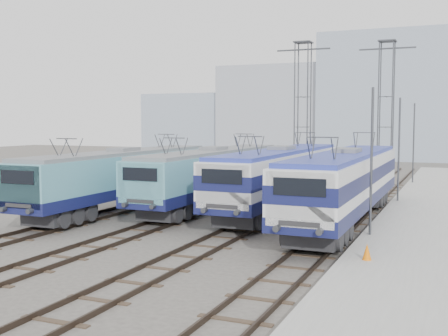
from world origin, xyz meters
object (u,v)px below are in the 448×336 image
locomotive_far_right (346,180)px  mast_rear (414,145)px  mast_mid (399,152)px  catenary_tower_east (386,107)px  catenary_tower_west (303,107)px  safety_cone (367,252)px  locomotive_center_left (212,172)px  locomotive_far_left (122,174)px  locomotive_center_right (280,173)px  mast_front (371,165)px

locomotive_far_right → mast_rear: mast_rear is taller
mast_rear → mast_mid: bearing=-90.0°
catenary_tower_east → mast_mid: catenary_tower_east is taller
catenary_tower_east → mast_mid: (2.10, -10.00, -3.14)m
catenary_tower_west → safety_cone: 27.18m
locomotive_center_left → catenary_tower_east: size_ratio=1.49×
locomotive_center_left → locomotive_far_right: bearing=-17.3°
catenary_tower_east → locomotive_far_right: bearing=-89.2°
locomotive_far_left → locomotive_center_right: (9.00, 3.56, 0.12)m
locomotive_far_right → mast_front: size_ratio=2.69×
locomotive_center_left → safety_cone: 16.25m
catenary_tower_east → mast_rear: bearing=43.6°
locomotive_center_left → mast_mid: (10.85, 5.44, 1.27)m
catenary_tower_east → mast_front: catenary_tower_east is taller
mast_front → safety_cone: 5.68m
locomotive_center_left → safety_cone: (11.45, -11.41, -1.63)m
locomotive_center_right → locomotive_center_left: bearing=-178.9°
catenary_tower_east → mast_front: (2.10, -22.00, -3.14)m
mast_mid → safety_cone: size_ratio=11.44×
catenary_tower_west → safety_cone: catenary_tower_west is taller
locomotive_far_left → mast_front: mast_front is taller
mast_rear → locomotive_far_right: bearing=-95.2°
mast_front → mast_rear: (0.00, 24.00, 0.00)m
mast_front → mast_mid: 12.00m
locomotive_center_left → safety_cone: bearing=-44.9°
catenary_tower_east → safety_cone: size_ratio=19.61×
locomotive_far_left → mast_mid: 17.80m
locomotive_center_left → catenary_tower_west: catenary_tower_west is taller
mast_mid → mast_rear: 12.00m
locomotive_far_left → mast_rear: 25.98m
catenary_tower_east → mast_rear: size_ratio=1.71×
locomotive_center_right → mast_mid: mast_mid is taller
locomotive_far_left → locomotive_far_right: (13.50, 0.67, 0.16)m
catenary_tower_east → mast_mid: size_ratio=1.71×
catenary_tower_east → catenary_tower_west: bearing=-162.9°
locomotive_center_left → mast_rear: bearing=58.1°
catenary_tower_west → mast_rear: catenary_tower_west is taller
locomotive_far_left → locomotive_far_right: locomotive_far_right is taller
locomotive_far_left → locomotive_center_left: locomotive_far_left is taller
mast_rear → safety_cone: 29.00m
mast_front → locomotive_center_right: bearing=133.7°
catenary_tower_west → mast_rear: bearing=24.9°
locomotive_far_left → catenary_tower_west: size_ratio=1.50×
locomotive_far_right → mast_front: mast_front is taller
locomotive_center_right → catenary_tower_west: 14.21m
catenary_tower_west → catenary_tower_east: bearing=17.1°
locomotive_far_right → catenary_tower_east: size_ratio=1.57×
locomotive_far_right → safety_cone: locomotive_far_right is taller
locomotive_center_right → mast_front: mast_front is taller
catenary_tower_west → locomotive_center_right: bearing=-80.4°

